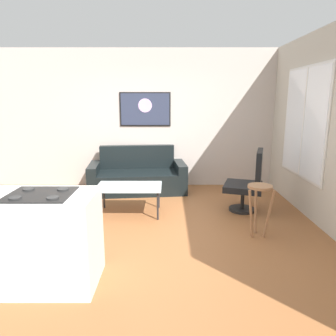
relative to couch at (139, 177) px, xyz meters
name	(u,v)px	position (x,y,z in m)	size (l,w,h in m)	color
ground	(139,232)	(0.18, -1.96, -0.30)	(6.40, 6.40, 0.04)	#955B33
back_wall	(149,119)	(0.18, 0.46, 1.12)	(6.40, 0.05, 2.80)	beige
right_wall	(326,129)	(2.81, -1.66, 1.12)	(0.05, 6.40, 2.80)	beige
couch	(139,177)	(0.00, 0.00, 0.00)	(1.96, 1.07, 0.88)	black
coffee_table	(130,188)	(-0.01, -1.29, 0.14)	(1.03, 0.65, 0.46)	silver
armchair	(250,182)	(1.92, -1.18, 0.21)	(0.75, 0.76, 1.02)	black
bar_stool	(261,198)	(1.81, -2.14, 0.26)	(0.37, 0.36, 0.71)	#A1704B
kitchen_counter	(17,239)	(-0.89, -3.24, 0.18)	(1.59, 0.66, 0.94)	white
wall_painting	(147,109)	(0.14, 0.42, 1.33)	(1.04, 0.03, 0.68)	black
window	(306,123)	(2.77, -1.06, 1.16)	(0.03, 1.55, 1.76)	silver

